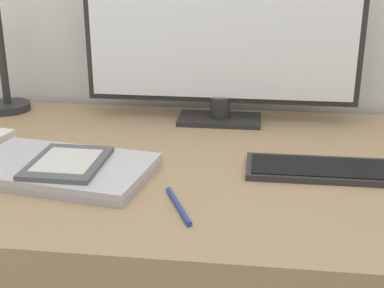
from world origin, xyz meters
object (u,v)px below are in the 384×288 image
object	(u,v)px
laptop	(61,168)
pen	(178,206)
keyboard	(322,169)
ereader	(67,163)
monitor	(221,35)

from	to	relation	value
laptop	pen	world-z (taller)	laptop
keyboard	pen	bearing A→B (deg)	-144.10
ereader	pen	world-z (taller)	ereader
monitor	keyboard	size ratio (longest dim) A/B	2.28
keyboard	ereader	xyz separation A→B (m)	(-0.48, -0.08, 0.02)
ereader	pen	size ratio (longest dim) A/B	1.36
monitor	laptop	xyz separation A→B (m)	(-0.27, -0.37, -0.20)
monitor	pen	xyz separation A→B (m)	(-0.03, -0.48, -0.21)
monitor	pen	world-z (taller)	monitor
laptop	ereader	size ratio (longest dim) A/B	2.14
laptop	keyboard	bearing A→B (deg)	8.26
laptop	pen	distance (m)	0.27
monitor	ereader	size ratio (longest dim) A/B	3.86
monitor	pen	size ratio (longest dim) A/B	5.23
keyboard	laptop	world-z (taller)	laptop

